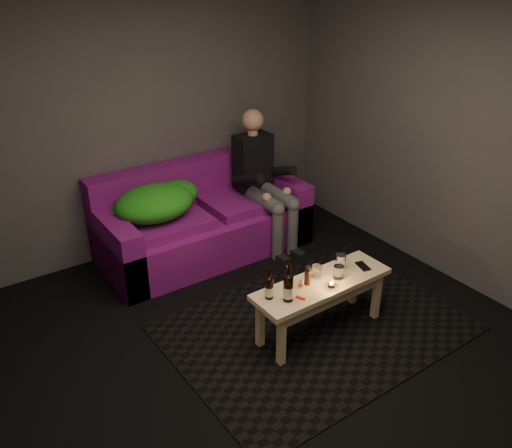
# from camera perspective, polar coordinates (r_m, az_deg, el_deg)

# --- Properties ---
(floor) EXTENTS (4.50, 4.50, 0.00)m
(floor) POSITION_cam_1_polar(r_m,az_deg,el_deg) (4.21, 3.04, -14.10)
(floor) COLOR black
(floor) RESTS_ON ground
(room) EXTENTS (4.50, 4.50, 4.50)m
(room) POSITION_cam_1_polar(r_m,az_deg,el_deg) (3.73, -0.77, 9.47)
(room) COLOR silver
(room) RESTS_ON ground
(rug) EXTENTS (2.34, 1.72, 0.01)m
(rug) POSITION_cam_1_polar(r_m,az_deg,el_deg) (4.53, 6.23, -10.74)
(rug) COLOR black
(rug) RESTS_ON floor
(sofa) EXTENTS (2.05, 0.92, 0.88)m
(sofa) POSITION_cam_1_polar(r_m,az_deg,el_deg) (5.46, -5.72, 0.23)
(sofa) COLOR #73107C
(sofa) RESTS_ON floor
(green_blanket) EXTENTS (0.90, 0.62, 0.31)m
(green_blanket) POSITION_cam_1_polar(r_m,az_deg,el_deg) (5.13, -10.36, 2.32)
(green_blanket) COLOR #238117
(green_blanket) RESTS_ON sofa
(person) EXTENTS (0.37, 0.85, 1.37)m
(person) POSITION_cam_1_polar(r_m,az_deg,el_deg) (5.47, 0.66, 4.90)
(person) COLOR black
(person) RESTS_ON sofa
(coffee_table) EXTENTS (1.17, 0.39, 0.47)m
(coffee_table) POSITION_cam_1_polar(r_m,az_deg,el_deg) (4.28, 6.92, -6.98)
(coffee_table) COLOR #E1C183
(coffee_table) RESTS_ON rug
(beer_bottle_a) EXTENTS (0.06, 0.06, 0.25)m
(beer_bottle_a) POSITION_cam_1_polar(r_m,az_deg,el_deg) (3.97, 1.41, -6.66)
(beer_bottle_a) COLOR black
(beer_bottle_a) RESTS_ON coffee_table
(beer_bottle_b) EXTENTS (0.08, 0.08, 0.31)m
(beer_bottle_b) POSITION_cam_1_polar(r_m,az_deg,el_deg) (3.94, 3.42, -6.66)
(beer_bottle_b) COLOR black
(beer_bottle_b) RESTS_ON coffee_table
(salt_shaker) EXTENTS (0.04, 0.04, 0.08)m
(salt_shaker) POSITION_cam_1_polar(r_m,az_deg,el_deg) (4.12, 4.78, -6.24)
(salt_shaker) COLOR silver
(salt_shaker) RESTS_ON coffee_table
(pepper_mill) EXTENTS (0.05, 0.05, 0.13)m
(pepper_mill) POSITION_cam_1_polar(r_m,az_deg,el_deg) (4.16, 5.43, -5.58)
(pepper_mill) COLOR black
(pepper_mill) RESTS_ON coffee_table
(tumbler_back) EXTENTS (0.10, 0.10, 0.10)m
(tumbler_back) POSITION_cam_1_polar(r_m,az_deg,el_deg) (4.26, 6.41, -4.98)
(tumbler_back) COLOR white
(tumbler_back) RESTS_ON coffee_table
(tealight) EXTENTS (0.06, 0.06, 0.04)m
(tealight) POSITION_cam_1_polar(r_m,az_deg,el_deg) (4.17, 7.95, -6.30)
(tealight) COLOR white
(tealight) RESTS_ON coffee_table
(tumbler_front) EXTENTS (0.11, 0.11, 0.10)m
(tumbler_front) POSITION_cam_1_polar(r_m,az_deg,el_deg) (4.27, 8.69, -5.02)
(tumbler_front) COLOR white
(tumbler_front) RESTS_ON coffee_table
(steel_cup) EXTENTS (0.09, 0.09, 0.12)m
(steel_cup) POSITION_cam_1_polar(r_m,az_deg,el_deg) (4.40, 8.91, -3.89)
(steel_cup) COLOR silver
(steel_cup) RESTS_ON coffee_table
(smartphone) EXTENTS (0.10, 0.16, 0.01)m
(smartphone) POSITION_cam_1_polar(r_m,az_deg,el_deg) (4.47, 11.19, -4.37)
(smartphone) COLOR black
(smartphone) RESTS_ON coffee_table
(red_lighter) EXTENTS (0.05, 0.08, 0.01)m
(red_lighter) POSITION_cam_1_polar(r_m,az_deg,el_deg) (4.02, 4.71, -7.78)
(red_lighter) COLOR red
(red_lighter) RESTS_ON coffee_table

